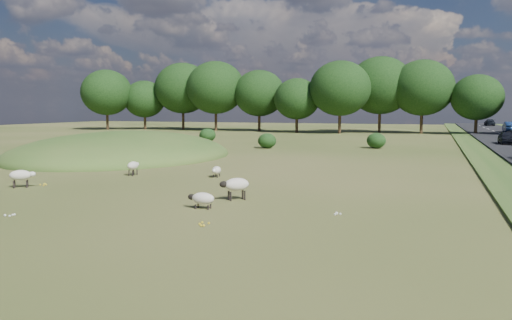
% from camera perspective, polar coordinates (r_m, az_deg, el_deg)
% --- Properties ---
extents(ground, '(160.00, 160.00, 0.00)m').
position_cam_1_polar(ground, '(43.17, 4.59, 0.86)').
color(ground, '#324A17').
rests_on(ground, ground).
extents(mound, '(16.00, 20.00, 4.00)m').
position_cam_1_polar(mound, '(40.89, -14.92, 0.39)').
color(mound, '#33561E').
rests_on(mound, ground).
extents(treeline, '(96.28, 14.66, 11.70)m').
position_cam_1_polar(treeline, '(77.99, 10.66, 7.89)').
color(treeline, black).
rests_on(treeline, ground).
extents(shrubs, '(20.83, 8.13, 1.52)m').
position_cam_1_polar(shrubs, '(50.74, 2.40, 2.48)').
color(shrubs, black).
rests_on(shrubs, ground).
extents(sheep_0, '(1.24, 1.15, 0.93)m').
position_cam_1_polar(sheep_0, '(20.84, -2.32, -2.84)').
color(sheep_0, beige).
rests_on(sheep_0, ground).
extents(sheep_1, '(0.58, 1.13, 0.80)m').
position_cam_1_polar(sheep_1, '(29.22, -13.86, -0.64)').
color(sheep_1, beige).
rests_on(sheep_1, ground).
extents(sheep_2, '(1.09, 0.49, 0.63)m').
position_cam_1_polar(sheep_2, '(19.21, -6.16, -4.39)').
color(sheep_2, beige).
rests_on(sheep_2, ground).
extents(sheep_3, '(1.19, 0.99, 0.86)m').
position_cam_1_polar(sheep_3, '(26.58, -25.26, -1.59)').
color(sheep_3, beige).
rests_on(sheep_3, ground).
extents(sheep_4, '(0.58, 1.08, 0.60)m').
position_cam_1_polar(sheep_4, '(27.80, -4.56, -1.19)').
color(sheep_4, beige).
rests_on(sheep_4, ground).
extents(car_1, '(1.80, 4.42, 1.28)m').
position_cam_1_polar(car_1, '(111.45, 25.14, 3.91)').
color(car_1, black).
rests_on(car_1, road).
extents(car_2, '(1.62, 4.64, 1.53)m').
position_cam_1_polar(car_2, '(83.21, 27.03, 3.39)').
color(car_2, navy).
rests_on(car_2, road).
extents(car_4, '(1.47, 3.65, 1.24)m').
position_cam_1_polar(car_4, '(55.73, 26.76, 2.29)').
color(car_4, black).
rests_on(car_4, road).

